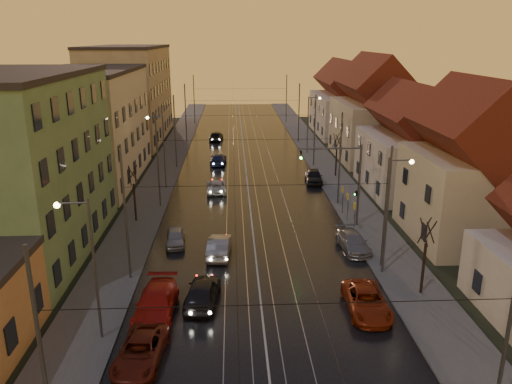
{
  "coord_description": "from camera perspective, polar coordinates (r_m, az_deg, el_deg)",
  "views": [
    {
      "loc": [
        -1.6,
        -21.76,
        15.64
      ],
      "look_at": [
        0.3,
        17.75,
        3.32
      ],
      "focal_mm": 35.0,
      "sensor_mm": 36.0,
      "label": 1
    }
  ],
  "objects": [
    {
      "name": "parked_left_1",
      "position": [
        26.76,
        -13.06,
        -17.3
      ],
      "size": [
        2.55,
        4.83,
        1.29
      ],
      "primitive_type": "imported",
      "rotation": [
        0.0,
        0.0,
        -0.09
      ],
      "color": "#5F1B10",
      "rests_on": "ground"
    },
    {
      "name": "tram_rail_0",
      "position": [
        63.7,
        -3.21,
        3.11
      ],
      "size": [
        0.06,
        120.0,
        0.03
      ],
      "primitive_type": "cube",
      "color": "gray",
      "rests_on": "road"
    },
    {
      "name": "road",
      "position": [
        63.73,
        -1.23,
        3.11
      ],
      "size": [
        16.0,
        120.0,
        0.04
      ],
      "primitive_type": "cube",
      "color": "black",
      "rests_on": "ground"
    },
    {
      "name": "sidewalk_left",
      "position": [
        64.24,
        -10.19,
        3.0
      ],
      "size": [
        4.0,
        120.0,
        0.15
      ],
      "primitive_type": "cube",
      "color": "#4C4C4C",
      "rests_on": "ground"
    },
    {
      "name": "apartment_left_2",
      "position": [
        58.78,
        -18.55,
        6.97
      ],
      "size": [
        10.0,
        20.0,
        12.0
      ],
      "primitive_type": "cube",
      "color": "beige",
      "rests_on": "ground"
    },
    {
      "name": "apartment_left_1",
      "position": [
        40.19,
        -25.99,
        2.38
      ],
      "size": [
        10.0,
        18.0,
        13.0
      ],
      "primitive_type": "cube",
      "color": "#567F51",
      "rests_on": "ground"
    },
    {
      "name": "tram_rail_3",
      "position": [
        63.81,
        0.75,
        3.16
      ],
      "size": [
        0.06,
        120.0,
        0.03
      ],
      "primitive_type": "cube",
      "color": "gray",
      "rests_on": "road"
    },
    {
      "name": "bare_tree_2",
      "position": [
        58.54,
        9.18,
        4.09
      ],
      "size": [
        1.09,
        1.09,
        5.11
      ],
      "color": "black",
      "rests_on": "ground"
    },
    {
      "name": "catenary_pole_r_1",
      "position": [
        34.27,
        14.74,
        -2.27
      ],
      "size": [
        0.16,
        0.16,
        9.0
      ],
      "primitive_type": "cylinder",
      "color": "#595B60",
      "rests_on": "ground"
    },
    {
      "name": "street_lamp_0",
      "position": [
        27.14,
        -18.7,
        -7.03
      ],
      "size": [
        1.75,
        0.32,
        8.0
      ],
      "color": "#595B60",
      "rests_on": "ground"
    },
    {
      "name": "parked_right_2",
      "position": [
        56.12,
        6.6,
        1.8
      ],
      "size": [
        2.07,
        4.55,
        1.52
      ],
      "primitive_type": "imported",
      "rotation": [
        0.0,
        0.0,
        -0.06
      ],
      "color": "black",
      "rests_on": "ground"
    },
    {
      "name": "catenary_pole_r_0",
      "position": [
        21.83,
        26.63,
        -15.44
      ],
      "size": [
        0.16,
        0.16,
        9.0
      ],
      "primitive_type": "cylinder",
      "color": "#595B60",
      "rests_on": "ground"
    },
    {
      "name": "driving_car_0",
      "position": [
        31.17,
        -6.15,
        -11.27
      ],
      "size": [
        2.37,
        4.82,
        1.58
      ],
      "primitive_type": "imported",
      "rotation": [
        0.0,
        0.0,
        3.03
      ],
      "color": "black",
      "rests_on": "ground"
    },
    {
      "name": "traffic_light_mast",
      "position": [
        42.36,
        10.44,
        1.9
      ],
      "size": [
        5.3,
        0.32,
        7.2
      ],
      "color": "#595B60",
      "rests_on": "ground"
    },
    {
      "name": "parked_left_2",
      "position": [
        30.36,
        -11.37,
        -12.39
      ],
      "size": [
        2.39,
        5.47,
        1.56
      ],
      "primitive_type": "imported",
      "rotation": [
        0.0,
        0.0,
        -0.04
      ],
      "color": "#AE1811",
      "rests_on": "ground"
    },
    {
      "name": "catenary_pole_l_2",
      "position": [
        47.61,
        -11.15,
        3.44
      ],
      "size": [
        0.16,
        0.16,
        9.0
      ],
      "primitive_type": "cylinder",
      "color": "#595B60",
      "rests_on": "ground"
    },
    {
      "name": "house_right_3",
      "position": [
        68.09,
        13.28,
        8.54
      ],
      "size": [
        9.18,
        14.28,
        11.5
      ],
      "color": "#BDB191",
      "rests_on": "ground"
    },
    {
      "name": "driving_car_3",
      "position": [
        64.08,
        -4.34,
        3.76
      ],
      "size": [
        2.14,
        4.86,
        1.39
      ],
      "primitive_type": "imported",
      "rotation": [
        0.0,
        0.0,
        3.1
      ],
      "color": "#1A244E",
      "rests_on": "ground"
    },
    {
      "name": "catenary_pole_l_4",
      "position": [
        76.89,
        -8.04,
        8.8
      ],
      "size": [
        0.16,
        0.16,
        9.0
      ],
      "primitive_type": "cylinder",
      "color": "#595B60",
      "rests_on": "ground"
    },
    {
      "name": "bare_tree_0",
      "position": [
        44.62,
        -13.73,
        -0.36
      ],
      "size": [
        1.09,
        1.09,
        5.11
      ],
      "color": "black",
      "rests_on": "ground"
    },
    {
      "name": "tram_rail_2",
      "position": [
        63.74,
        -0.54,
        3.15
      ],
      "size": [
        0.06,
        120.0,
        0.03
      ],
      "primitive_type": "cube",
      "color": "gray",
      "rests_on": "road"
    },
    {
      "name": "ground",
      "position": [
        26.85,
        1.25,
        -18.34
      ],
      "size": [
        160.0,
        160.0,
        0.0
      ],
      "primitive_type": "plane",
      "color": "black",
      "rests_on": "ground"
    },
    {
      "name": "house_right_1",
      "position": [
        42.44,
        23.35,
        1.96
      ],
      "size": [
        8.67,
        10.2,
        10.8
      ],
      "color": "#BDB191",
      "rests_on": "ground"
    },
    {
      "name": "apartment_left_3",
      "position": [
        81.79,
        -14.2,
        10.72
      ],
      "size": [
        10.0,
        24.0,
        14.0
      ],
      "primitive_type": "cube",
      "color": "#8E7F5B",
      "rests_on": "ground"
    },
    {
      "name": "catenary_pole_r_4",
      "position": [
        77.25,
        4.93,
        8.95
      ],
      "size": [
        0.16,
        0.16,
        9.0
      ],
      "primitive_type": "cylinder",
      "color": "#595B60",
      "rests_on": "ground"
    },
    {
      "name": "street_lamp_1",
      "position": [
        35.2,
        15.1,
        -1.11
      ],
      "size": [
        1.75,
        0.32,
        8.0
      ],
      "color": "#595B60",
      "rests_on": "ground"
    },
    {
      "name": "driving_car_4",
      "position": [
        78.9,
        -4.58,
        6.38
      ],
      "size": [
        2.29,
        4.69,
        1.54
      ],
      "primitive_type": "imported",
      "rotation": [
        0.0,
        0.0,
        3.04
      ],
      "color": "black",
      "rests_on": "ground"
    },
    {
      "name": "parked_left_3",
      "position": [
        39.76,
        -9.22,
        -5.14
      ],
      "size": [
        1.77,
        3.73,
        1.23
      ],
      "primitive_type": "imported",
      "rotation": [
        0.0,
        0.0,
        0.09
      ],
      "color": "#98989D",
      "rests_on": "ground"
    },
    {
      "name": "parked_right_1",
      "position": [
        39.01,
        11.05,
        -5.62
      ],
      "size": [
        2.19,
        4.68,
        1.32
      ],
      "primitive_type": "imported",
      "rotation": [
        0.0,
        0.0,
        0.08
      ],
      "color": "gray",
      "rests_on": "ground"
    },
    {
      "name": "catenary_pole_l_5",
      "position": [
        94.68,
        -7.09,
        10.41
      ],
      "size": [
        0.16,
        0.16,
        9.0
      ],
      "primitive_type": "cylinder",
      "color": "#595B60",
      "rests_on": "ground"
    },
    {
      "name": "catenary_pole_l_3",
      "position": [
        62.17,
        -9.24,
        6.75
      ],
      "size": [
        0.16,
        0.16,
        9.0
      ],
      "primitive_type": "cylinder",
      "color": "#595B60",
      "rests_on": "ground"
    },
    {
      "name": "catenary_pole_r_3",
      "position": [
        62.61,
        6.72,
        6.93
      ],
      "size": [
        0.16,
        0.16,
        9.0
      ],
      "primitive_type": "cylinder",
      "color": "#595B60",
      "rests_on": "ground"
    },
    {
      "name": "tram_rail_1",
      "position": [
        63.7,
        -1.92,
        3.13
      ],
      "size": [
        0.06,
        120.0,
        0.03
      ],
      "primitive_type": "cube",
      "color": "gray",
      "rests_on": "road"
    },
    {
      "name": "house_right_4",
      "position": [
        85.48,
        9.99,
        9.92
      ],
      "size": [
        9.18,
        16.32,
        10.0
      ],
      "color": "beige",
      "rests_on": "ground"
    },
    {
      "name": "catenary_pole_r_2",
      "position": [
        48.19,
        9.57,
        3.69
      ],
      "size": [
        0.16,
        0.16,
        9.0
      ],
      "primitive_type": "cylinder",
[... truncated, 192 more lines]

